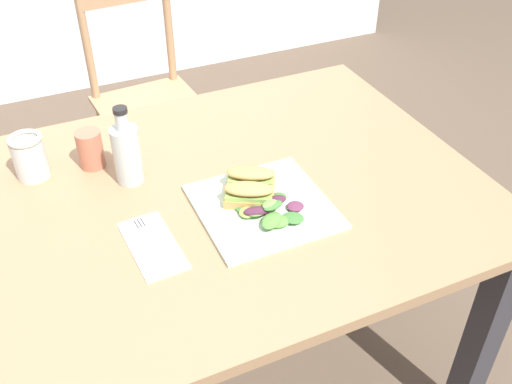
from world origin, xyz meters
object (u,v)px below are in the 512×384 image
(plate_lunch, at_px, (263,207))
(cup_extra_side, at_px, (90,149))
(bottle_cold_brew, at_px, (127,156))
(chair_wooden_far, at_px, (148,102))
(mason_jar_iced_tea, at_px, (30,158))
(sandwich_half_front, at_px, (249,194))
(fork_on_napkin, at_px, (150,239))
(sandwich_half_back, at_px, (251,178))
(dining_table, at_px, (227,226))

(plate_lunch, xyz_separation_m, cup_extra_side, (-0.32, 0.34, 0.04))
(bottle_cold_brew, bearing_deg, chair_wooden_far, 73.55)
(mason_jar_iced_tea, bearing_deg, bottle_cold_brew, -28.79)
(chair_wooden_far, distance_m, plate_lunch, 1.17)
(sandwich_half_front, distance_m, mason_jar_iced_tea, 0.56)
(bottle_cold_brew, bearing_deg, fork_on_napkin, -95.14)
(mason_jar_iced_tea, bearing_deg, sandwich_half_front, -37.41)
(mason_jar_iced_tea, bearing_deg, sandwich_half_back, -30.98)
(fork_on_napkin, xyz_separation_m, mason_jar_iced_tea, (-0.20, 0.36, 0.05))
(plate_lunch, height_order, sandwich_half_front, sandwich_half_front)
(sandwich_half_front, relative_size, bottle_cold_brew, 0.63)
(chair_wooden_far, relative_size, mason_jar_iced_tea, 7.58)
(dining_table, bearing_deg, sandwich_half_front, -74.01)
(dining_table, distance_m, sandwich_half_front, 0.18)
(dining_table, xyz_separation_m, sandwich_half_back, (0.05, -0.03, 0.16))
(bottle_cold_brew, bearing_deg, sandwich_half_back, -32.78)
(sandwich_half_back, bearing_deg, chair_wooden_far, 89.41)
(fork_on_napkin, bearing_deg, cup_extra_side, 98.48)
(chair_wooden_far, xyz_separation_m, plate_lunch, (-0.01, -1.13, 0.30))
(chair_wooden_far, relative_size, bottle_cold_brew, 4.26)
(chair_wooden_far, xyz_separation_m, sandwich_half_back, (-0.01, -1.06, 0.33))
(bottle_cold_brew, height_order, cup_extra_side, bottle_cold_brew)
(mason_jar_iced_tea, bearing_deg, fork_on_napkin, -61.31)
(plate_lunch, relative_size, sandwich_half_back, 2.33)
(chair_wooden_far, bearing_deg, plate_lunch, -90.63)
(sandwich_half_back, relative_size, fork_on_napkin, 0.69)
(chair_wooden_far, bearing_deg, fork_on_napkin, -104.16)
(sandwich_half_back, bearing_deg, cup_extra_side, 140.80)
(sandwich_half_back, distance_m, cup_extra_side, 0.42)
(chair_wooden_far, bearing_deg, sandwich_half_back, -90.59)
(sandwich_half_front, xyz_separation_m, cup_extra_side, (-0.30, 0.32, 0.01))
(sandwich_half_back, bearing_deg, sandwich_half_front, -117.91)
(plate_lunch, height_order, bottle_cold_brew, bottle_cold_brew)
(sandwich_half_front, relative_size, cup_extra_side, 1.29)
(sandwich_half_front, bearing_deg, bottle_cold_brew, 135.79)
(sandwich_half_back, bearing_deg, mason_jar_iced_tea, 149.02)
(dining_table, height_order, cup_extra_side, cup_extra_side)
(sandwich_half_front, bearing_deg, fork_on_napkin, -175.55)
(fork_on_napkin, bearing_deg, chair_wooden_far, 75.84)
(fork_on_napkin, bearing_deg, plate_lunch, 0.18)
(mason_jar_iced_tea, relative_size, cup_extra_side, 1.15)
(sandwich_half_front, xyz_separation_m, fork_on_napkin, (-0.25, -0.02, -0.03))
(dining_table, distance_m, plate_lunch, 0.17)
(dining_table, relative_size, fork_on_napkin, 6.71)
(sandwich_half_front, height_order, cup_extra_side, cup_extra_side)
(bottle_cold_brew, bearing_deg, sandwich_half_front, -44.21)
(cup_extra_side, bearing_deg, dining_table, -40.70)
(bottle_cold_brew, xyz_separation_m, cup_extra_side, (-0.07, 0.10, -0.02))
(dining_table, bearing_deg, cup_extra_side, 139.30)
(sandwich_half_back, xyz_separation_m, bottle_cold_brew, (-0.25, 0.16, 0.03))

